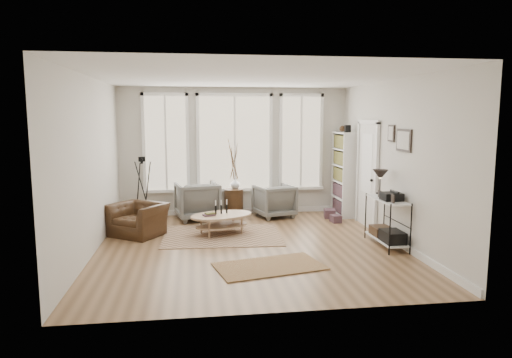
{
  "coord_description": "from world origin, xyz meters",
  "views": [
    {
      "loc": [
        -0.94,
        -7.68,
        2.26
      ],
      "look_at": [
        0.2,
        0.6,
        1.1
      ],
      "focal_mm": 32.0,
      "sensor_mm": 36.0,
      "label": 1
    }
  ],
  "objects": [
    {
      "name": "rug_main",
      "position": [
        -0.43,
        0.77,
        0.01
      ],
      "size": [
        2.28,
        1.75,
        0.01
      ],
      "primitive_type": "cube",
      "rotation": [
        0.0,
        0.0,
        -0.04
      ],
      "color": "brown",
      "rests_on": "ground"
    },
    {
      "name": "tripod_camera",
      "position": [
        -2.04,
        2.26,
        0.64
      ],
      "size": [
        0.49,
        0.49,
        1.39
      ],
      "color": "black",
      "rests_on": "ground"
    },
    {
      "name": "door",
      "position": [
        2.57,
        1.15,
        1.12
      ],
      "size": [
        0.09,
        1.06,
        2.22
      ],
      "color": "silver",
      "rests_on": "ground"
    },
    {
      "name": "wall_art",
      "position": [
        2.58,
        -0.27,
        1.88
      ],
      "size": [
        0.04,
        0.88,
        0.44
      ],
      "color": "black",
      "rests_on": "ground"
    },
    {
      "name": "vase",
      "position": [
        -0.02,
        2.45,
        0.75
      ],
      "size": [
        0.25,
        0.25,
        0.23
      ],
      "primitive_type": "imported",
      "rotation": [
        0.0,
        0.0,
        0.14
      ],
      "color": "silver",
      "rests_on": "side_table"
    },
    {
      "name": "bay_window",
      "position": [
        0.0,
        2.71,
        1.61
      ],
      "size": [
        4.14,
        0.12,
        2.24
      ],
      "color": "tan",
      "rests_on": "ground"
    },
    {
      "name": "room",
      "position": [
        0.02,
        0.03,
        1.43
      ],
      "size": [
        5.5,
        5.54,
        2.9
      ],
      "color": "#8F6A46",
      "rests_on": "ground"
    },
    {
      "name": "bookcase",
      "position": [
        2.44,
        2.23,
        0.96
      ],
      "size": [
        0.31,
        0.85,
        2.06
      ],
      "color": "white",
      "rests_on": "ground"
    },
    {
      "name": "coffee_table",
      "position": [
        -0.44,
        0.89,
        0.3
      ],
      "size": [
        1.42,
        1.16,
        0.56
      ],
      "color": "tan",
      "rests_on": "ground"
    },
    {
      "name": "book_stack_far",
      "position": [
        2.05,
        1.54,
        0.08
      ],
      "size": [
        0.22,
        0.26,
        0.16
      ],
      "primitive_type": "cube",
      "rotation": [
        0.0,
        0.0,
        0.12
      ],
      "color": "brown",
      "rests_on": "ground"
    },
    {
      "name": "rug_runner",
      "position": [
        0.17,
        -1.14,
        0.01
      ],
      "size": [
        1.75,
        1.22,
        0.01
      ],
      "primitive_type": "cube",
      "rotation": [
        0.0,
        0.0,
        0.22
      ],
      "color": "brown",
      "rests_on": "ground"
    },
    {
      "name": "armchair_right",
      "position": [
        0.84,
        2.25,
        0.37
      ],
      "size": [
        0.98,
        0.99,
        0.74
      ],
      "primitive_type": "imported",
      "rotation": [
        0.0,
        0.0,
        3.42
      ],
      "color": "slate",
      "rests_on": "ground"
    },
    {
      "name": "accent_chair",
      "position": [
        -2.01,
        1.04,
        0.3
      ],
      "size": [
        1.23,
        1.2,
        0.61
      ],
      "primitive_type": "imported",
      "rotation": [
        0.0,
        0.0,
        -0.59
      ],
      "color": "#3A2313",
      "rests_on": "ground"
    },
    {
      "name": "side_table",
      "position": [
        -0.06,
        2.36,
        0.86
      ],
      "size": [
        0.42,
        0.42,
        1.78
      ],
      "color": "#3A2313",
      "rests_on": "ground"
    },
    {
      "name": "book_stack_near",
      "position": [
        2.05,
        1.98,
        0.1
      ],
      "size": [
        0.29,
        0.34,
        0.19
      ],
      "primitive_type": "cube",
      "rotation": [
        0.0,
        0.0,
        -0.19
      ],
      "color": "brown",
      "rests_on": "ground"
    },
    {
      "name": "armchair_left",
      "position": [
        -0.88,
        2.25,
        0.41
      ],
      "size": [
        1.04,
        1.06,
        0.83
      ],
      "primitive_type": "imported",
      "rotation": [
        0.0,
        0.0,
        3.34
      ],
      "color": "slate",
      "rests_on": "ground"
    },
    {
      "name": "low_shelf",
      "position": [
        2.38,
        -0.3,
        0.51
      ],
      "size": [
        0.38,
        1.08,
        1.3
      ],
      "color": "white",
      "rests_on": "ground"
    }
  ]
}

